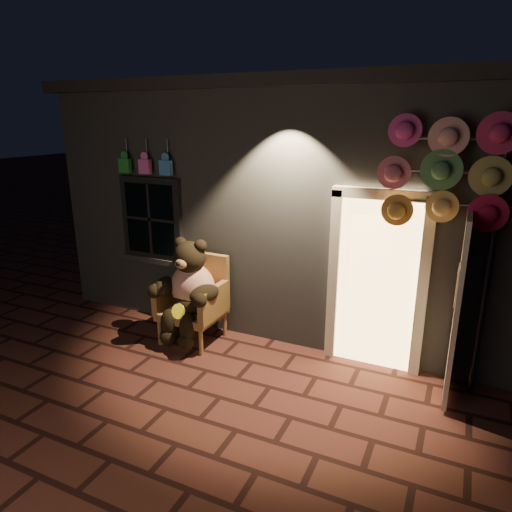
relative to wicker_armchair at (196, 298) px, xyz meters
The scene contains 5 objects.
ground 1.62m from the wicker_armchair, 48.62° to the right, with size 60.00×60.00×0.00m, color #4F241E.
shop_building 3.24m from the wicker_armchair, 70.71° to the left, with size 7.30×5.95×3.51m.
wicker_armchair is the anchor object (origin of this frame).
teddy_bear 0.23m from the wicker_armchair, 90.84° to the right, with size 1.00×0.78×1.38m.
hat_rack 3.65m from the wicker_armchair, ahead, with size 1.69×0.22×2.99m.
Camera 1 is at (2.20, -3.77, 2.95)m, focal length 32.00 mm.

